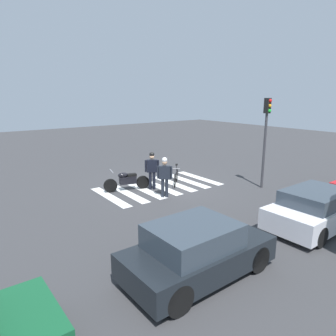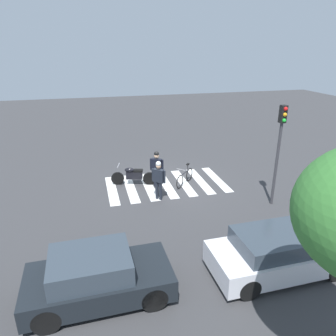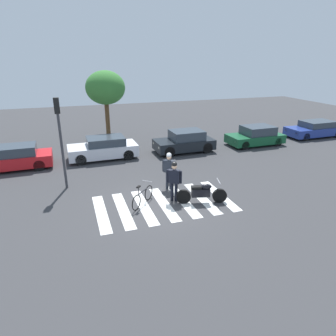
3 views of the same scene
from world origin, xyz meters
TOP-DOWN VIEW (x-y plane):
  - ground_plane at (0.00, 0.00)m, footprint 60.00×60.00m
  - police_motorcycle at (1.58, -0.43)m, footprint 2.18×0.84m
  - leaning_bicycle at (-0.90, 0.20)m, footprint 1.24×1.29m
  - officer_on_foot at (0.72, 1.46)m, footprint 0.54×0.48m
  - officer_by_motorcycle at (0.51, 0.14)m, footprint 0.59×0.44m
  - crosswalk_stripes at (-0.00, 0.00)m, footprint 5.85×3.32m
  - car_white_van at (-1.66, 7.16)m, footprint 4.21×1.90m
  - car_black_suv at (3.68, 6.91)m, footprint 3.94×1.93m
  - traffic_light_pole at (-3.98, 3.16)m, footprint 0.24×0.33m

SIDE VIEW (x-z plane):
  - ground_plane at x=0.00m, z-range 0.00..0.00m
  - crosswalk_stripes at x=0.00m, z-range 0.00..0.01m
  - leaning_bicycle at x=-0.90m, z-range -0.12..0.88m
  - police_motorcycle at x=1.58m, z-range -0.06..0.97m
  - car_white_van at x=-1.66m, z-range -0.02..1.34m
  - car_black_suv at x=3.68m, z-range -0.03..1.40m
  - officer_on_foot at x=0.72m, z-range 0.15..1.97m
  - officer_by_motorcycle at x=0.51m, z-range 0.15..1.99m
  - traffic_light_pole at x=-3.98m, z-range 0.74..5.07m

